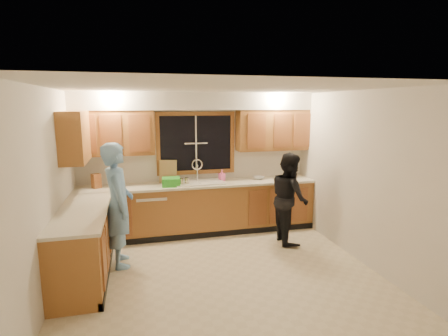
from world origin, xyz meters
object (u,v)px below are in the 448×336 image
object	(u,v)px
dishwasher	(152,214)
soap_bottle	(222,175)
man	(118,205)
bowl	(259,178)
dish_crate	(171,182)
woman	(289,198)
knife_block	(96,181)
stove	(77,263)
sink	(199,186)

from	to	relation	value
dishwasher	soap_bottle	xyz separation A→B (m)	(1.28, 0.09, 0.61)
dishwasher	man	size ratio (longest dim) A/B	0.46
soap_bottle	bowl	distance (m)	0.71
dish_crate	soap_bottle	bearing A→B (deg)	11.11
woman	dish_crate	size ratio (longest dim) A/B	5.06
dish_crate	bowl	world-z (taller)	dish_crate
knife_block	bowl	bearing A→B (deg)	-34.62
stove	dish_crate	world-z (taller)	dish_crate
sink	dish_crate	bearing A→B (deg)	-167.56
sink	dish_crate	size ratio (longest dim) A/B	2.87
man	soap_bottle	world-z (taller)	man
dish_crate	sink	bearing A→B (deg)	12.44
dishwasher	soap_bottle	size ratio (longest dim) A/B	3.91
bowl	dishwasher	bearing A→B (deg)	-178.25
woman	knife_block	bearing A→B (deg)	79.47
dishwasher	woman	bearing A→B (deg)	-18.80
woman	knife_block	size ratio (longest dim) A/B	6.26
soap_bottle	bowl	size ratio (longest dim) A/B	0.99
knife_block	sink	bearing A→B (deg)	-36.00
stove	man	size ratio (longest dim) A/B	0.50
knife_block	bowl	world-z (taller)	knife_block
stove	bowl	world-z (taller)	bowl
sink	bowl	bearing A→B (deg)	2.33
bowl	dish_crate	bearing A→B (deg)	-174.50
sink	dish_crate	distance (m)	0.54
sink	dish_crate	world-z (taller)	sink
woman	bowl	bearing A→B (deg)	21.28
woman	knife_block	distance (m)	3.24
woman	dish_crate	bearing A→B (deg)	74.74
knife_block	soap_bottle	distance (m)	2.17
knife_block	bowl	xyz separation A→B (m)	(2.87, 0.01, -0.10)
man	sink	bearing A→B (deg)	-60.82
sink	woman	distance (m)	1.60
dish_crate	woman	bearing A→B (deg)	-19.30
knife_block	dish_crate	world-z (taller)	knife_block
dish_crate	soap_bottle	world-z (taller)	soap_bottle
stove	man	bearing A→B (deg)	61.13
dishwasher	bowl	world-z (taller)	bowl
man	soap_bottle	size ratio (longest dim) A/B	8.49
stove	dish_crate	bearing A→B (deg)	52.98
knife_block	dish_crate	xyz separation A→B (m)	(1.22, -0.15, -0.05)
man	knife_block	world-z (taller)	man
knife_block	soap_bottle	size ratio (longest dim) A/B	1.16
dishwasher	bowl	distance (m)	2.06
knife_block	dish_crate	size ratio (longest dim) A/B	0.81
sink	bowl	world-z (taller)	sink
knife_block	dishwasher	bearing A→B (deg)	-38.05
soap_bottle	dishwasher	bearing A→B (deg)	-176.10
sink	bowl	distance (m)	1.14
dishwasher	woman	size ratio (longest dim) A/B	0.54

